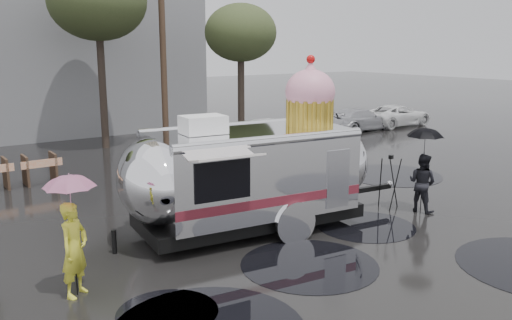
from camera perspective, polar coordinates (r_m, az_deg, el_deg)
ground at (r=12.70m, az=8.38°, el=-9.11°), size 120.00×120.00×0.00m
puddles at (r=13.28m, az=12.26°, el=-8.28°), size 14.11×10.83×0.01m
utility_pole at (r=24.96m, az=-9.79°, el=12.03°), size 1.60×0.28×9.00m
tree_mid at (r=25.00m, az=-16.34°, el=15.68°), size 4.20×4.20×8.03m
tree_right at (r=25.82m, az=-1.62°, el=13.16°), size 3.36×3.36×6.42m
parked_cars at (r=28.93m, az=9.18°, el=4.28°), size 13.20×1.90×1.50m
airstream_trailer at (r=13.39m, az=-0.31°, el=-0.97°), size 8.13×3.35×4.39m
person_left at (r=10.55m, az=-18.58°, el=-8.93°), size 0.77×0.73×1.79m
umbrella_pink at (r=10.24m, az=-18.97°, el=-3.45°), size 1.14×1.14×2.33m
person_right at (r=15.67m, az=17.09°, el=-2.30°), size 0.56×0.85×1.63m
umbrella_black at (r=15.44m, az=17.35°, el=1.84°), size 1.22×1.22×2.38m
tripod at (r=15.71m, az=13.92°, el=-1.70°), size 0.62×0.61×1.54m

